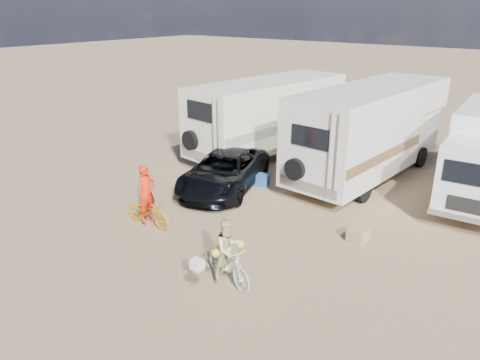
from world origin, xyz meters
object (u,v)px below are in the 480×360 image
Objects in this scene: rv_main at (370,133)px; rider_woman at (228,255)px; bike_woman at (228,264)px; cooler at (261,180)px; bike_man at (148,212)px; crate at (358,235)px; rv_left at (267,118)px; dark_suv at (224,171)px; rider_man at (147,199)px.

rv_main is 5.50× the size of rider_woman.
rv_main is 9.19m from bike_woman.
cooler is at bearing 44.68° from rider_woman.
cooler is (-3.06, 5.71, -0.30)m from bike_woman.
bike_man is 3.08× the size of cooler.
rider_woman is 2.71× the size of cooler.
bike_woman is 3.53× the size of crate.
rider_woman is at bearing -112.39° from crate.
bike_woman is at bearing 106.46° from rider_woman.
rv_main is 5.83m from crate.
rider_woman is at bearing -53.73° from rv_left.
dark_suv is at bearing 56.90° from bike_woman.
rv_left is 8.62m from crate.
rv_main is 1.06× the size of rv_left.
rv_main reaches higher than dark_suv.
bike_man is at bearing -115.36° from cooler.
dark_suv is 6.09m from bike_woman.
rider_woman is (5.13, -9.06, -0.89)m from rv_left.
bike_woman is 0.23m from rider_woman.
rv_main is at bearing 19.16° from bike_woman.
dark_suv is 1.47m from cooler.
rider_man is at bearing -107.34° from dark_suv.
dark_suv is 3.72m from bike_man.
rider_woman reaches higher than crate.
rv_main is 14.93× the size of cooler.
rider_woman reaches higher than cooler.
rider_man is 6.23m from crate.
bike_woman is 3.99m from rider_man.
rv_main is 4.69× the size of rider_man.
rv_main reaches higher than bike_woman.
rv_main reaches higher than bike_man.
cooler is (-2.64, -3.39, -1.51)m from rv_main.
dark_suv is at bearing 56.90° from rider_woman.
cooler is (2.07, -3.35, -1.41)m from rv_left.
rider_woman reaches higher than bike_woman.
dark_suv is 2.77× the size of rider_man.
cooler is 5.01m from crate.
cooler is (0.80, 4.79, -0.65)m from rider_man.
dark_suv is 5.61m from crate.
rv_main reaches higher than crate.
bike_man reaches higher than cooler.
rv_left is 14.15× the size of cooler.
rider_woman is 6.50m from cooler.
bike_woman is at bearing -83.10° from rv_main.
rider_woman is at bearing -68.14° from dark_suv.
rider_man is at bearing -151.75° from crate.
rv_main is at bearing -25.47° from bike_man.
bike_man is at bearing 93.04° from bike_woman.
crate is at bearing -37.61° from cooler.
rider_man is at bearing 93.04° from rider_woman.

